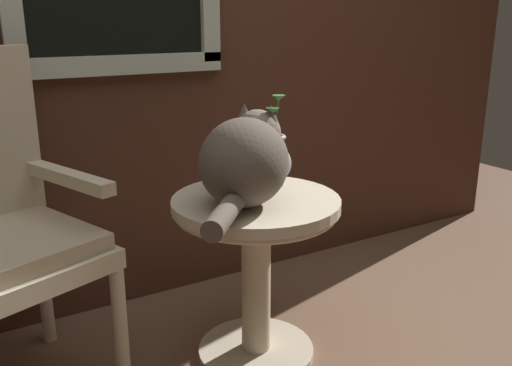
# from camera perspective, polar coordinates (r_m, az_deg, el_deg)

# --- Properties ---
(wicker_side_table) EXTENTS (0.54, 0.54, 0.57)m
(wicker_side_table) POSITION_cam_1_polar(r_m,az_deg,el_deg) (1.84, 0.00, -6.60)
(wicker_side_table) COLOR beige
(wicker_side_table) RESTS_ON ground_plane
(cat) EXTENTS (0.49, 0.52, 0.28)m
(cat) POSITION_cam_1_polar(r_m,az_deg,el_deg) (1.69, -1.07, 2.47)
(cat) COLOR brown
(cat) RESTS_ON wicker_side_table
(pewter_vase_with_ivy) EXTENTS (0.13, 0.13, 0.31)m
(pewter_vase_with_ivy) POSITION_cam_1_polar(r_m,az_deg,el_deg) (1.89, 1.70, 2.41)
(pewter_vase_with_ivy) COLOR #99999E
(pewter_vase_with_ivy) RESTS_ON wicker_side_table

